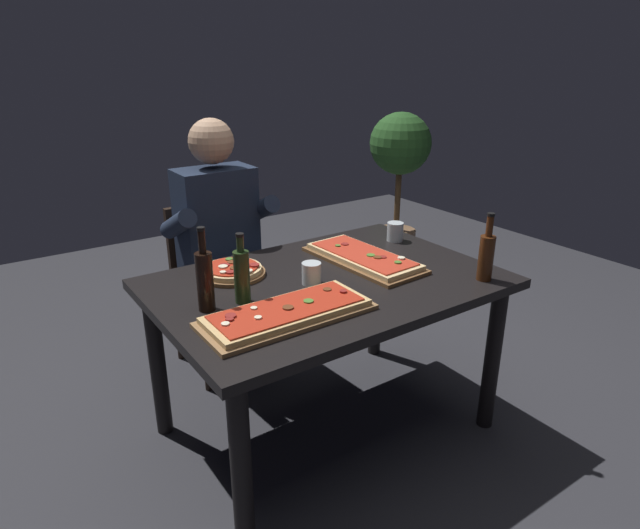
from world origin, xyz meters
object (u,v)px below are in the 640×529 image
(dining_table, at_px, (327,300))
(tumbler_near_camera, at_px, (395,233))
(tumbler_far_side, at_px, (312,274))
(wine_bottle_dark, at_px, (486,255))
(pizza_rectangular_left, at_px, (363,258))
(pizza_round_far, at_px, (232,271))
(oil_bottle_amber, at_px, (242,275))
(pizza_rectangular_front, at_px, (287,313))
(vinegar_bottle_green, at_px, (205,279))
(diner_chair, at_px, (215,278))
(seated_diner, at_px, (222,238))
(potted_plant_corner, at_px, (399,173))

(dining_table, distance_m, tumbler_near_camera, 0.62)
(tumbler_far_side, bearing_deg, wine_bottle_dark, -30.97)
(pizza_rectangular_left, relative_size, wine_bottle_dark, 2.09)
(pizza_round_far, bearing_deg, oil_bottle_amber, -107.45)
(pizza_rectangular_front, height_order, vinegar_bottle_green, vinegar_bottle_green)
(vinegar_bottle_green, relative_size, diner_chair, 0.36)
(pizza_round_far, distance_m, wine_bottle_dark, 1.05)
(pizza_rectangular_front, relative_size, seated_diner, 0.47)
(pizza_round_far, relative_size, diner_chair, 0.32)
(wine_bottle_dark, distance_m, oil_bottle_amber, 0.99)
(wine_bottle_dark, relative_size, tumbler_far_side, 3.18)
(dining_table, height_order, pizza_rectangular_left, pizza_rectangular_left)
(vinegar_bottle_green, bearing_deg, pizza_rectangular_front, -47.29)
(wine_bottle_dark, bearing_deg, seated_diner, 121.03)
(dining_table, bearing_deg, tumbler_near_camera, 20.92)
(diner_chair, bearing_deg, tumbler_far_side, -86.37)
(pizza_rectangular_front, distance_m, wine_bottle_dark, 0.87)
(pizza_rectangular_left, relative_size, diner_chair, 0.68)
(dining_table, xyz_separation_m, pizza_rectangular_front, (-0.32, -0.21, 0.12))
(wine_bottle_dark, xyz_separation_m, potted_plant_corner, (1.02, 1.64, -0.06))
(wine_bottle_dark, distance_m, tumbler_far_side, 0.71)
(pizza_rectangular_left, xyz_separation_m, potted_plant_corner, (1.30, 1.20, 0.02))
(tumbler_far_side, bearing_deg, pizza_round_far, 130.34)
(tumbler_near_camera, xyz_separation_m, diner_chair, (-0.70, 0.64, -0.29))
(wine_bottle_dark, xyz_separation_m, diner_chair, (-0.66, 1.23, -0.36))
(pizza_rectangular_front, relative_size, diner_chair, 0.72)
(potted_plant_corner, bearing_deg, dining_table, -140.69)
(dining_table, xyz_separation_m, wine_bottle_dark, (0.53, -0.37, 0.20))
(oil_bottle_amber, xyz_separation_m, seated_diner, (0.25, 0.74, -0.11))
(vinegar_bottle_green, xyz_separation_m, diner_chair, (0.39, 0.84, -0.37))
(vinegar_bottle_green, height_order, diner_chair, vinegar_bottle_green)
(dining_table, distance_m, pizza_rectangular_front, 0.40)
(pizza_rectangular_left, distance_m, diner_chair, 0.91)
(tumbler_far_side, relative_size, diner_chair, 0.10)
(pizza_rectangular_front, bearing_deg, oil_bottle_amber, 108.25)
(pizza_round_far, height_order, wine_bottle_dark, wine_bottle_dark)
(pizza_rectangular_left, bearing_deg, vinegar_bottle_green, -175.62)
(wine_bottle_dark, height_order, seated_diner, seated_diner)
(pizza_rectangular_front, height_order, potted_plant_corner, potted_plant_corner)
(dining_table, distance_m, seated_diner, 0.75)
(pizza_rectangular_front, relative_size, vinegar_bottle_green, 1.99)
(diner_chair, xyz_separation_m, seated_diner, (0.00, -0.12, 0.26))
(pizza_rectangular_front, distance_m, tumbler_near_camera, 0.98)
(pizza_round_far, distance_m, vinegar_bottle_green, 0.35)
(pizza_round_far, bearing_deg, tumbler_far_side, -49.66)
(dining_table, height_order, potted_plant_corner, potted_plant_corner)
(wine_bottle_dark, relative_size, vinegar_bottle_green, 0.90)
(dining_table, height_order, pizza_rectangular_front, pizza_rectangular_front)
(pizza_rectangular_front, distance_m, seated_diner, 0.96)
(tumbler_near_camera, bearing_deg, seated_diner, 143.50)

